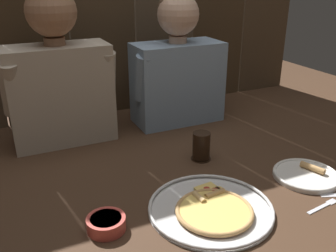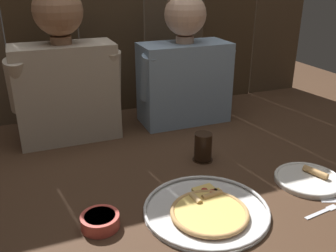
% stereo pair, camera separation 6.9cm
% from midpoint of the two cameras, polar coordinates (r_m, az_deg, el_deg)
% --- Properties ---
extents(ground_plane, '(3.20, 3.20, 0.00)m').
position_cam_midpoint_polar(ground_plane, '(1.24, -0.03, -9.42)').
color(ground_plane, '#422B1C').
extents(pizza_tray, '(0.37, 0.37, 0.03)m').
position_cam_midpoint_polar(pizza_tray, '(1.13, 4.95, -12.50)').
color(pizza_tray, silver).
rests_on(pizza_tray, ground).
extents(dinner_plate, '(0.22, 0.22, 0.03)m').
position_cam_midpoint_polar(dinner_plate, '(1.37, 19.08, -7.10)').
color(dinner_plate, white).
rests_on(dinner_plate, ground).
extents(drinking_glass, '(0.08, 0.08, 0.11)m').
position_cam_midpoint_polar(drinking_glass, '(1.39, 3.70, -3.15)').
color(drinking_glass, black).
rests_on(drinking_glass, ground).
extents(dipping_bowl, '(0.11, 0.11, 0.04)m').
position_cam_midpoint_polar(dipping_bowl, '(1.07, -11.37, -14.41)').
color(dipping_bowl, '#CC4C42').
rests_on(dipping_bowl, ground).
extents(table_fork, '(0.13, 0.03, 0.01)m').
position_cam_midpoint_polar(table_fork, '(1.23, 21.28, -11.34)').
color(table_fork, silver).
rests_on(table_fork, ground).
extents(diner_left, '(0.44, 0.21, 0.62)m').
position_cam_midpoint_polar(diner_left, '(1.55, -17.77, 7.90)').
color(diner_left, '#B2A38E').
rests_on(diner_left, ground).
extents(diner_right, '(0.44, 0.20, 0.58)m').
position_cam_midpoint_polar(diner_right, '(1.70, 0.30, 9.31)').
color(diner_right, '#849EB7').
rests_on(diner_right, ground).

